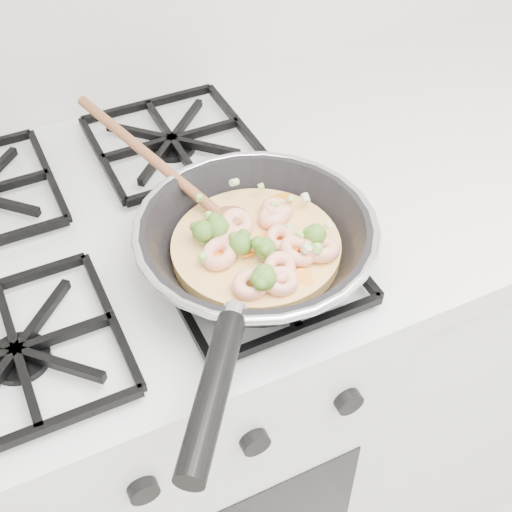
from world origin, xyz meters
name	(u,v)px	position (x,y,z in m)	size (l,w,h in m)	color
stove	(145,417)	(0.00, 1.70, 0.46)	(0.60, 0.60, 0.92)	white
counter_right	(499,278)	(0.80, 1.70, 0.45)	(1.00, 0.60, 0.90)	white
skillet	(255,244)	(0.15, 1.55, 0.96)	(0.36, 0.59, 0.10)	black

